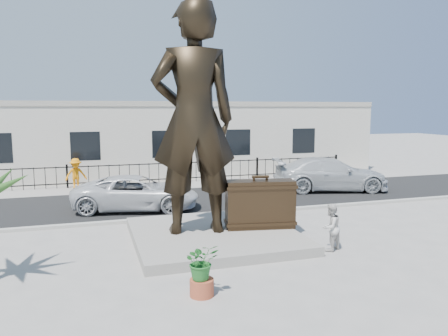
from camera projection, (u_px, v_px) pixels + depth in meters
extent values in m
plane|color=#9E9991|center=(244.00, 252.00, 13.13)|extent=(100.00, 100.00, 0.00)
cube|color=black|center=(186.00, 199.00, 20.69)|extent=(40.00, 7.00, 0.01)
cube|color=#A5A399|center=(205.00, 215.00, 17.37)|extent=(40.00, 0.25, 0.12)
cube|color=#9E9991|center=(171.00, 185.00, 24.47)|extent=(40.00, 2.50, 0.02)
cube|color=gray|center=(214.00, 235.00, 14.38)|extent=(5.20, 5.20, 0.30)
cube|color=black|center=(168.00, 173.00, 25.15)|extent=(22.00, 0.10, 1.20)
cube|color=silver|center=(157.00, 140.00, 28.90)|extent=(28.00, 7.00, 4.40)
imported|color=black|center=(194.00, 119.00, 13.81)|extent=(2.83, 2.00, 7.33)
cube|color=#302214|center=(260.00, 204.00, 14.65)|extent=(2.37, 1.10, 1.61)
imported|color=beige|center=(331.00, 227.00, 13.20)|extent=(0.87, 0.80, 1.46)
imported|color=silver|center=(137.00, 193.00, 18.53)|extent=(5.64, 3.52, 1.45)
imported|color=silver|center=(330.00, 174.00, 22.85)|extent=(6.32, 3.83, 1.71)
imported|color=orange|center=(76.00, 175.00, 22.74)|extent=(1.18, 0.80, 1.69)
cylinder|color=#A5472B|center=(202.00, 287.00, 10.06)|extent=(0.56, 0.56, 0.40)
imported|color=#216725|center=(202.00, 261.00, 9.98)|extent=(0.80, 0.71, 0.86)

